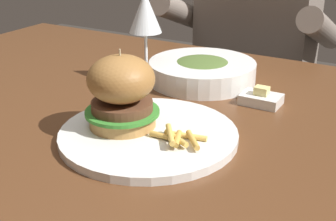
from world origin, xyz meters
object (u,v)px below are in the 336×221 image
(burger_sandwich, at_px, (119,91))
(soup_bowl, at_px, (201,70))
(diner_person, at_px, (252,81))
(butter_dish, at_px, (261,98))
(wine_glass, at_px, (145,16))
(main_plate, at_px, (149,135))

(burger_sandwich, distance_m, soup_bowl, 0.31)
(soup_bowl, bearing_deg, diner_person, 97.27)
(butter_dish, bearing_deg, burger_sandwich, -124.15)
(burger_sandwich, xyz_separation_m, soup_bowl, (0.00, 0.30, -0.05))
(butter_dish, height_order, soup_bowl, soup_bowl)
(burger_sandwich, relative_size, soup_bowl, 0.57)
(wine_glass, bearing_deg, main_plate, -56.78)
(soup_bowl, distance_m, diner_person, 0.58)
(wine_glass, xyz_separation_m, butter_dish, (0.27, -0.00, -0.13))
(wine_glass, xyz_separation_m, soup_bowl, (0.11, 0.06, -0.12))
(main_plate, relative_size, diner_person, 0.25)
(main_plate, height_order, wine_glass, wine_glass)
(wine_glass, distance_m, diner_person, 0.68)
(main_plate, bearing_deg, wine_glass, 123.22)
(main_plate, relative_size, burger_sandwich, 2.23)
(burger_sandwich, bearing_deg, diner_person, 94.50)
(main_plate, relative_size, butter_dish, 3.87)
(main_plate, xyz_separation_m, soup_bowl, (-0.05, 0.30, 0.02))
(wine_glass, relative_size, butter_dish, 2.57)
(main_plate, bearing_deg, burger_sandwich, -176.90)
(wine_glass, height_order, soup_bowl, wine_glass)
(wine_glass, xyz_separation_m, diner_person, (0.04, 0.60, -0.32))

